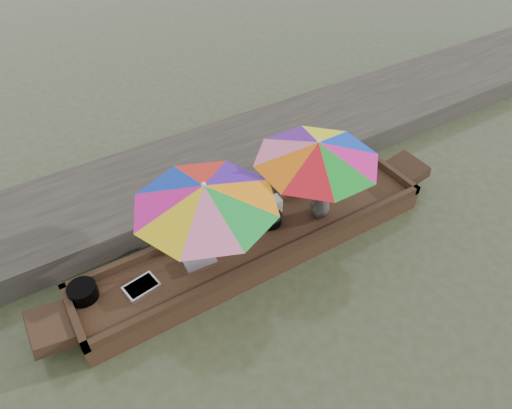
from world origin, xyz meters
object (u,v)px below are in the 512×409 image
umbrella_stern (314,179)px  charcoal_grill (270,219)px  tray_crayfish (142,288)px  boat_hull (259,244)px  tray_scallop (199,261)px  supply_bag (273,205)px  cooking_pot (83,292)px  vendor (322,192)px  umbrella_bow (208,224)px

umbrella_stern → charcoal_grill: bearing=165.7°
tray_crayfish → charcoal_grill: 2.38m
boat_hull → tray_scallop: tray_scallop is taller
tray_crayfish → supply_bag: size_ratio=1.74×
cooking_pot → tray_crayfish: cooking_pot is taller
cooking_pot → charcoal_grill: 3.13m
charcoal_grill → supply_bag: bearing=50.4°
tray_crayfish → umbrella_stern: umbrella_stern is taller
tray_scallop → supply_bag: bearing=13.8°
supply_bag → vendor: (0.65, -0.50, 0.37)m
umbrella_bow → cooking_pot: bearing=170.4°
supply_bag → umbrella_stern: 0.93m
umbrella_stern → supply_bag: bearing=140.3°
tray_scallop → umbrella_stern: umbrella_stern is taller
tray_scallop → vendor: (2.26, -0.10, 0.47)m
tray_crayfish → supply_bag: supply_bag is taller
supply_bag → umbrella_bow: (-1.43, -0.43, 0.65)m
tray_scallop → charcoal_grill: bearing=6.1°
boat_hull → umbrella_bow: (-0.89, 0.00, 0.95)m
vendor → supply_bag: bearing=-58.1°
tray_crayfish → supply_bag: (2.57, 0.42, 0.09)m
umbrella_stern → cooking_pot: bearing=175.2°
supply_bag → tray_crayfish: bearing=-170.7°
tray_crayfish → umbrella_bow: 1.35m
boat_hull → supply_bag: (0.54, 0.43, 0.30)m
tray_crayfish → tray_scallop: (0.96, 0.02, -0.01)m
cooking_pot → vendor: vendor is taller
vendor → umbrella_bow: 2.10m
tray_crayfish → vendor: 3.25m
supply_bag → charcoal_grill: bearing=-129.6°
boat_hull → tray_crayfish: (-2.03, 0.01, 0.22)m
boat_hull → vendor: (1.19, -0.07, 0.67)m
boat_hull → charcoal_grill: 0.46m
cooking_pot → supply_bag: 3.33m
tray_crayfish → umbrella_bow: size_ratio=0.23×
vendor → tray_scallop: bearing=-23.1°
cooking_pot → tray_crayfish: bearing=-22.6°
cooking_pot → umbrella_stern: (3.85, -0.32, 0.67)m
tray_scallop → supply_bag: supply_bag is taller
umbrella_stern → boat_hull: bearing=180.0°
cooking_pot → tray_scallop: bearing=-9.6°
cooking_pot → umbrella_stern: umbrella_stern is taller
cooking_pot → charcoal_grill: cooking_pot is taller
boat_hull → umbrella_bow: 1.30m
umbrella_bow → boat_hull: bearing=0.0°
cooking_pot → umbrella_bow: (1.90, -0.32, 0.67)m
tray_scallop → charcoal_grill: size_ratio=1.31×
supply_bag → cooking_pot: bearing=-178.2°
supply_bag → umbrella_bow: size_ratio=0.13×
boat_hull → cooking_pot: 2.82m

